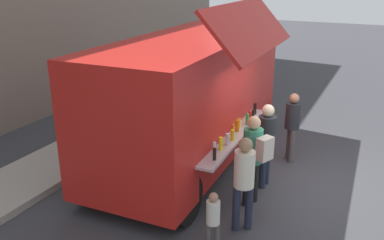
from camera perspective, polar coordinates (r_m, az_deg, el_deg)
The scene contains 8 objects.
ground_plane at distance 9.14m, azimuth 14.37°, elevation -8.42°, with size 60.00×60.00×0.00m, color #38383D.
food_truck_main at distance 9.40m, azimuth 0.08°, elevation 3.42°, with size 6.40×3.20×3.68m.
trash_bin at distance 14.49m, azimuth -0.58°, elevation 4.80°, with size 0.60×0.60×0.96m, color #2B5F37.
customer_front_ordering at distance 8.48m, azimuth 10.15°, elevation -2.50°, with size 0.37×0.36×1.77m.
customer_mid_with_backpack at distance 7.75m, azimuth 8.51°, elevation -4.36°, with size 0.46×0.58×1.77m.
customer_rear_waiting at distance 7.01m, azimuth 7.13°, elevation -7.66°, with size 0.35×0.35×1.70m.
customer_extra_browsing at distance 9.81m, azimuth 13.56°, elevation -0.15°, with size 0.33×0.33×1.63m.
child_near_queue at distance 6.63m, azimuth 2.90°, elevation -13.12°, with size 0.21×0.21×1.05m.
Camera 1 is at (-7.99, -1.40, 4.23)m, focal length 39.00 mm.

